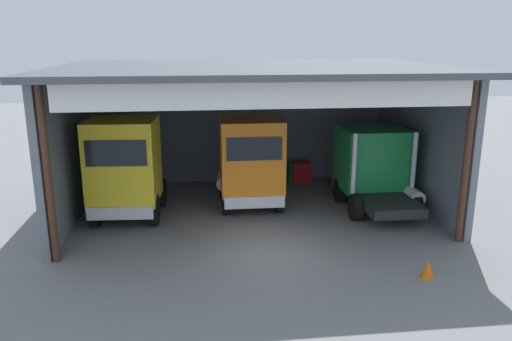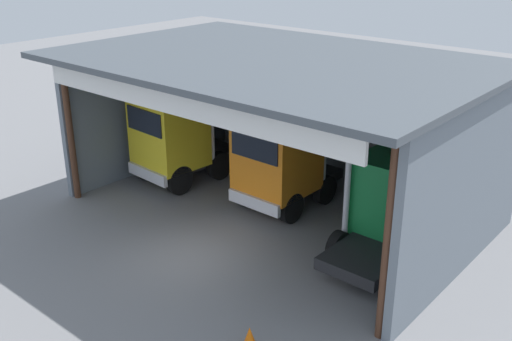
{
  "view_description": "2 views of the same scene",
  "coord_description": "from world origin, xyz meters",
  "px_view_note": "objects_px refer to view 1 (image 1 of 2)",
  "views": [
    {
      "loc": [
        -2.08,
        -14.58,
        6.59
      ],
      "look_at": [
        0.0,
        3.01,
        1.89
      ],
      "focal_mm": 35.32,
      "sensor_mm": 36.0,
      "label": 1
    },
    {
      "loc": [
        12.0,
        -11.15,
        9.38
      ],
      "look_at": [
        0.0,
        3.01,
        1.89
      ],
      "focal_mm": 41.65,
      "sensor_mm": 36.0,
      "label": 2
    }
  ],
  "objects_px": {
    "truck_yellow_yard_outside": "(125,168)",
    "traffic_cone": "(428,269)",
    "truck_green_left_bay": "(374,166)",
    "tool_cart": "(301,172)",
    "oil_drum": "(293,172)",
    "truck_orange_center_bay": "(250,161)"
  },
  "relations": [
    {
      "from": "truck_yellow_yard_outside",
      "to": "tool_cart",
      "type": "height_order",
      "value": "truck_yellow_yard_outside"
    },
    {
      "from": "truck_yellow_yard_outside",
      "to": "traffic_cone",
      "type": "bearing_deg",
      "value": 150.56
    },
    {
      "from": "tool_cart",
      "to": "truck_green_left_bay",
      "type": "bearing_deg",
      "value": -59.88
    },
    {
      "from": "truck_green_left_bay",
      "to": "truck_yellow_yard_outside",
      "type": "bearing_deg",
      "value": -177.93
    },
    {
      "from": "traffic_cone",
      "to": "tool_cart",
      "type": "bearing_deg",
      "value": 99.05
    },
    {
      "from": "truck_yellow_yard_outside",
      "to": "truck_orange_center_bay",
      "type": "height_order",
      "value": "truck_yellow_yard_outside"
    },
    {
      "from": "oil_drum",
      "to": "traffic_cone",
      "type": "distance_m",
      "value": 10.26
    },
    {
      "from": "oil_drum",
      "to": "traffic_cone",
      "type": "bearing_deg",
      "value": -79.22
    },
    {
      "from": "traffic_cone",
      "to": "truck_yellow_yard_outside",
      "type": "bearing_deg",
      "value": 146.92
    },
    {
      "from": "truck_green_left_bay",
      "to": "truck_orange_center_bay",
      "type": "bearing_deg",
      "value": 174.71
    },
    {
      "from": "oil_drum",
      "to": "tool_cart",
      "type": "xyz_separation_m",
      "value": [
        0.34,
        -0.15,
        0.03
      ]
    },
    {
      "from": "truck_orange_center_bay",
      "to": "traffic_cone",
      "type": "bearing_deg",
      "value": 123.52
    },
    {
      "from": "oil_drum",
      "to": "traffic_cone",
      "type": "xyz_separation_m",
      "value": [
        1.92,
        -10.07,
        -0.19
      ]
    },
    {
      "from": "oil_drum",
      "to": "traffic_cone",
      "type": "relative_size",
      "value": 1.67
    },
    {
      "from": "tool_cart",
      "to": "truck_yellow_yard_outside",
      "type": "bearing_deg",
      "value": -151.33
    },
    {
      "from": "truck_yellow_yard_outside",
      "to": "oil_drum",
      "type": "xyz_separation_m",
      "value": [
        7.08,
        4.21,
        -1.52
      ]
    },
    {
      "from": "truck_green_left_bay",
      "to": "tool_cart",
      "type": "distance_m",
      "value": 4.44
    },
    {
      "from": "truck_yellow_yard_outside",
      "to": "truck_orange_center_bay",
      "type": "xyz_separation_m",
      "value": [
        4.68,
        0.8,
        -0.07
      ]
    },
    {
      "from": "oil_drum",
      "to": "truck_yellow_yard_outside",
      "type": "bearing_deg",
      "value": -149.28
    },
    {
      "from": "truck_yellow_yard_outside",
      "to": "truck_orange_center_bay",
      "type": "relative_size",
      "value": 1.03
    },
    {
      "from": "traffic_cone",
      "to": "oil_drum",
      "type": "bearing_deg",
      "value": 100.78
    },
    {
      "from": "truck_orange_center_bay",
      "to": "oil_drum",
      "type": "relative_size",
      "value": 4.64
    }
  ]
}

